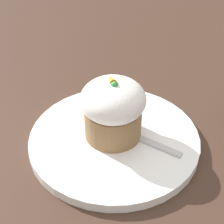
{
  "coord_description": "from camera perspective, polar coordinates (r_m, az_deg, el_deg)",
  "views": [
    {
      "loc": [
        -0.39,
        0.13,
        0.38
      ],
      "look_at": [
        0.01,
        0.0,
        0.06
      ],
      "focal_mm": 60.0,
      "sensor_mm": 36.0,
      "label": 1
    }
  ],
  "objects": [
    {
      "name": "spoon",
      "position": [
        0.55,
        2.74,
        -3.28
      ],
      "size": [
        0.11,
        0.09,
        0.01
      ],
      "color": "#B7B7BC",
      "rests_on": "dessert_plate"
    },
    {
      "name": "carrot_cake",
      "position": [
        0.52,
        -0.0,
        0.5
      ],
      "size": [
        0.09,
        0.09,
        0.1
      ],
      "color": "olive",
      "rests_on": "dessert_plate"
    },
    {
      "name": "ground_plane",
      "position": [
        0.56,
        0.33,
        -4.86
      ],
      "size": [
        4.0,
        4.0,
        0.0
      ],
      "primitive_type": "plane",
      "color": "#3D281E"
    },
    {
      "name": "dessert_plate",
      "position": [
        0.55,
        0.34,
        -4.31
      ],
      "size": [
        0.25,
        0.25,
        0.01
      ],
      "color": "white",
      "rests_on": "ground_plane"
    }
  ]
}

